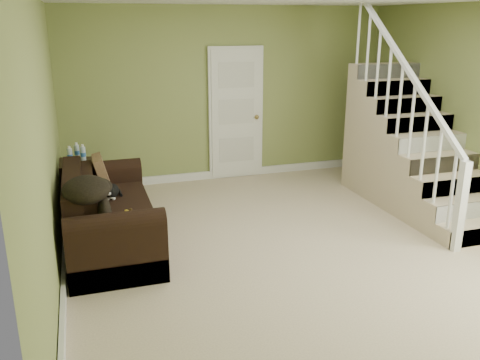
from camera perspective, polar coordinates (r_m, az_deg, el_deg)
floor at (r=5.70m, az=6.71°, el=-7.30°), size 5.00×5.50×0.01m
wall_back at (r=7.84m, az=-1.26°, el=9.56°), size 5.00×0.04×2.60m
wall_left at (r=4.83m, az=-20.93°, el=3.44°), size 0.04×5.50×2.60m
baseboard_back at (r=8.07m, az=-1.15°, el=0.78°), size 5.00×0.04×0.12m
baseboard_left at (r=5.25m, az=-19.13°, el=-9.77°), size 0.04×5.50×0.12m
door at (r=7.87m, az=-0.45°, el=7.43°), size 0.86×0.12×2.02m
staircase at (r=7.25m, az=18.27°, el=2.72°), size 1.00×2.51×2.82m
sofa at (r=5.74m, az=-14.78°, el=-4.13°), size 0.91×2.11×0.84m
side_table at (r=6.91m, az=-17.51°, el=-0.59°), size 0.62×0.62×0.88m
cat at (r=5.92m, az=-14.19°, el=-1.24°), size 0.22×0.43×0.21m
banana at (r=5.35m, az=-12.51°, el=-3.72°), size 0.07×0.21×0.06m
throw_pillow at (r=6.27m, az=-15.21°, el=0.71°), size 0.21×0.43×0.44m
throw_blanket at (r=4.96m, az=-16.89°, el=-1.04°), size 0.47×0.60×0.24m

